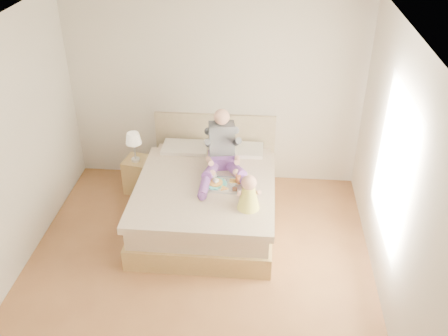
# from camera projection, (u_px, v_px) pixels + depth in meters

# --- Properties ---
(room) EXTENTS (4.02, 4.22, 2.71)m
(room) POSITION_uv_depth(u_px,v_px,m) (201.00, 159.00, 4.88)
(room) COLOR brown
(room) RESTS_ON ground
(bed) EXTENTS (1.70, 2.18, 1.00)m
(bed) POSITION_uv_depth(u_px,v_px,m) (207.00, 196.00, 6.42)
(bed) COLOR #9F804A
(bed) RESTS_ON ground
(nightstand) EXTENTS (0.46, 0.43, 0.50)m
(nightstand) POSITION_uv_depth(u_px,v_px,m) (141.00, 175.00, 6.97)
(nightstand) COLOR #9F804A
(nightstand) RESTS_ON ground
(lamp) EXTENTS (0.21, 0.21, 0.43)m
(lamp) POSITION_uv_depth(u_px,v_px,m) (134.00, 140.00, 6.65)
(lamp) COLOR silver
(lamp) RESTS_ON nightstand
(adult) EXTENTS (0.68, 1.02, 0.81)m
(adult) POSITION_uv_depth(u_px,v_px,m) (223.00, 154.00, 6.27)
(adult) COLOR #683990
(adult) RESTS_ON bed
(tray) EXTENTS (0.45, 0.36, 0.13)m
(tray) POSITION_uv_depth(u_px,v_px,m) (223.00, 183.00, 6.08)
(tray) COLOR silver
(tray) RESTS_ON bed
(baby) EXTENTS (0.28, 0.39, 0.43)m
(baby) POSITION_uv_depth(u_px,v_px,m) (248.00, 195.00, 5.62)
(baby) COLOR #FFFA50
(baby) RESTS_ON bed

